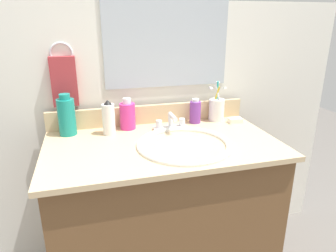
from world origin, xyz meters
name	(u,v)px	position (x,y,z in m)	size (l,w,h in m)	color
vanity_cabinet	(163,220)	(0.00, 0.00, 0.36)	(0.92, 0.50, 0.71)	brown
countertop	(163,145)	(0.00, 0.00, 0.73)	(0.96, 0.55, 0.02)	#D1B284
backsplash	(150,114)	(0.00, 0.26, 0.78)	(0.96, 0.02, 0.09)	#D1B284
back_wall	(148,135)	(0.00, 0.32, 0.65)	(2.06, 0.04, 1.30)	white
mirror_panel	(167,26)	(0.10, 0.30, 1.19)	(0.60, 0.01, 0.56)	#B2BCC6
towel_ring	(61,53)	(-0.38, 0.30, 1.08)	(0.10, 0.10, 0.01)	silver
hand_towel	(64,82)	(-0.38, 0.28, 0.96)	(0.11, 0.04, 0.22)	#A53338
sink_basin	(184,152)	(0.07, -0.05, 0.71)	(0.38, 0.38, 0.11)	white
faucet	(171,124)	(0.07, 0.14, 0.76)	(0.16, 0.10, 0.08)	silver
bottle_cream_purple	(195,112)	(0.22, 0.21, 0.79)	(0.05, 0.05, 0.12)	#7A3899
bottle_mouthwash_teal	(67,116)	(-0.38, 0.20, 0.82)	(0.07, 0.07, 0.18)	teal
bottle_lotion_white	(109,118)	(-0.20, 0.16, 0.81)	(0.06, 0.06, 0.16)	white
bottle_soap_pink	(128,115)	(-0.11, 0.21, 0.80)	(0.07, 0.07, 0.15)	#D8338C
cup_white_ceramic	(216,109)	(0.33, 0.22, 0.79)	(0.08, 0.08, 0.20)	white
soap_bar	(235,120)	(0.41, 0.16, 0.75)	(0.06, 0.04, 0.02)	white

